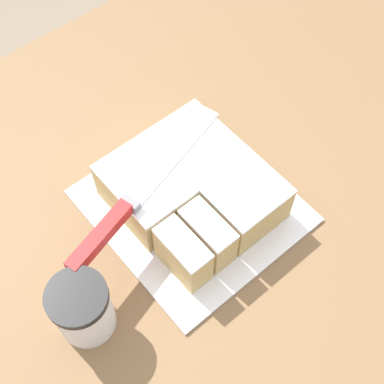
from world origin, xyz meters
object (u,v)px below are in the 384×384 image
(cake, at_px, (192,190))
(coffee_cup, at_px, (83,309))
(knife, at_px, (120,215))
(cake_board, at_px, (192,206))

(cake, distance_m, coffee_cup, 0.26)
(knife, bearing_deg, cake_board, -22.31)
(cake, distance_m, knife, 0.14)
(cake_board, bearing_deg, coffee_cup, -168.01)
(cake_board, bearing_deg, cake, 47.48)
(cake_board, xyz_separation_m, knife, (-0.13, 0.02, 0.09))
(cake, relative_size, knife, 0.69)
(cake_board, relative_size, knife, 0.93)
(cake_board, relative_size, cake, 1.34)
(cake, height_order, coffee_cup, coffee_cup)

